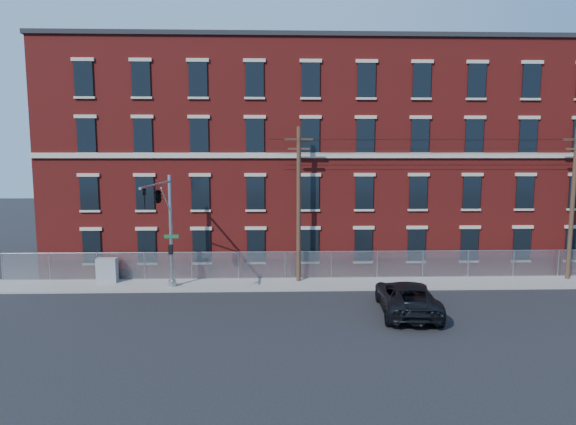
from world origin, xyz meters
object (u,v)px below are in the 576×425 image
at_px(utility_cabinet, 107,270).
at_px(utility_pole_near, 299,202).
at_px(pickup_truck, 407,297).
at_px(traffic_signal_mast, 161,207).

bearing_deg(utility_cabinet, utility_pole_near, -0.90).
bearing_deg(utility_pole_near, pickup_truck, -49.07).
bearing_deg(traffic_signal_mast, pickup_truck, -11.86).
relative_size(traffic_signal_mast, pickup_truck, 1.15).
height_order(pickup_truck, utility_cabinet, utility_cabinet).
xyz_separation_m(traffic_signal_mast, utility_cabinet, (-4.42, 3.45, -4.48)).
relative_size(traffic_signal_mast, utility_cabinet, 4.42).
distance_m(traffic_signal_mast, pickup_truck, 14.43).
bearing_deg(traffic_signal_mast, utility_cabinet, 142.06).
relative_size(utility_pole_near, utility_cabinet, 6.31).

